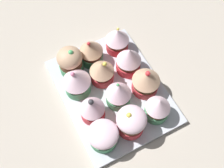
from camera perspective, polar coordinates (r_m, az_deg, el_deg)
ground_plane at (r=67.49cm, az=0.00°, el=-2.27°), size 180.00×180.00×3.00cm
baking_tray at (r=65.60cm, az=0.00°, el=-1.48°), size 29.22×22.68×1.20cm
cupcake_0 at (r=65.10cm, az=-8.54°, el=4.61°), size 5.87×5.87×8.02cm
cupcake_1 at (r=62.20cm, az=-7.29°, el=0.53°), size 6.41×6.41×7.80cm
cupcake_2 at (r=59.16cm, az=-4.08°, el=-4.94°), size 5.46×5.46×7.83cm
cupcake_3 at (r=57.66cm, az=-1.82°, el=-10.58°), size 6.48×6.48×5.90cm
cupcake_4 at (r=66.25cm, az=-4.29°, el=6.66°), size 5.63×5.63×7.71cm
cupcake_5 at (r=63.53cm, az=-2.08°, el=2.57°), size 5.65×5.65×7.05cm
cupcake_6 at (r=60.71cm, az=1.67°, el=-1.82°), size 5.68×5.68×7.38cm
cupcake_7 at (r=58.14cm, az=3.94°, el=-7.77°), size 6.33×6.33×7.33cm
cupcake_8 at (r=68.26cm, az=1.08°, el=9.03°), size 5.81×5.81×7.26cm
cupcake_9 at (r=64.72cm, az=3.46°, el=5.00°), size 5.85×5.85×7.78cm
cupcake_10 at (r=62.56cm, az=6.98°, el=0.61°), size 6.33×6.33×7.38cm
cupcake_11 at (r=60.09cm, az=9.35°, el=-4.84°), size 5.35×5.35×7.03cm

